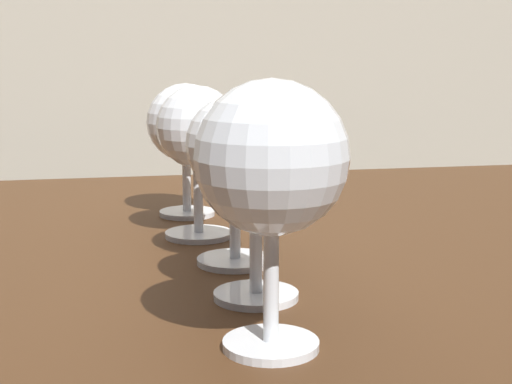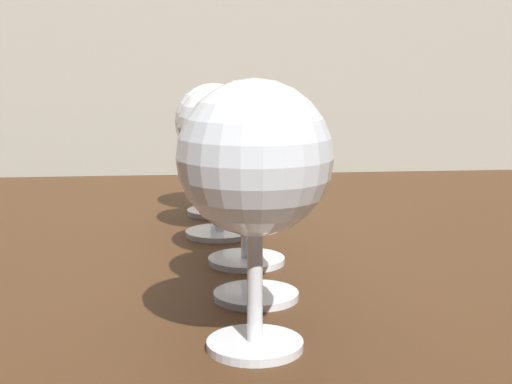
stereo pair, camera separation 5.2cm
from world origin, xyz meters
The scene contains 6 objects.
dining_table centered at (0.00, 0.00, 0.66)m, with size 1.53×0.77×0.76m.
wine_glass_pinot centered at (0.01, -0.27, 0.87)m, with size 0.09×0.09×0.16m.
wine_glass_white centered at (0.02, -0.17, 0.86)m, with size 0.08×0.08×0.14m.
wine_glass_port centered at (0.02, -0.08, 0.85)m, with size 0.08×0.08×0.14m.
wine_glass_merlot centered at (0.00, 0.01, 0.86)m, with size 0.08×0.08×0.14m.
wine_glass_amber centered at (0.00, 0.11, 0.85)m, with size 0.08×0.08×0.14m.
Camera 2 is at (-0.03, -0.68, 0.93)m, focal length 53.14 mm.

